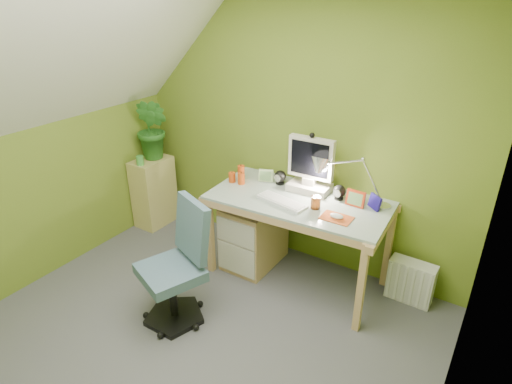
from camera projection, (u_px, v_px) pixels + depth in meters
The scene contains 23 objects.
floor at pixel (178, 356), 2.96m from camera, with size 3.20×3.20×0.01m, color #535359.
wall_back at pixel (294, 129), 3.64m from camera, with size 3.20×0.01×2.40m, color olive.
wall_left at pixel (6, 149), 3.21m from camera, with size 0.01×3.20×2.40m, color olive.
wall_right at pixel (463, 302), 1.65m from camera, with size 0.01×3.20×2.40m, color olive.
slope_ceiling at pixel (33, 67), 2.64m from camera, with size 1.10×3.20×1.10m, color white.
desk at pixel (297, 239), 3.59m from camera, with size 1.43×0.72×0.77m, color tan, non-canonical shape.
monitor at pixel (311, 159), 3.44m from camera, with size 0.41×0.24×0.57m, color beige, non-canonical shape.
speaker_left at pixel (280, 177), 3.65m from camera, with size 0.10×0.10×0.12m, color black, non-canonical shape.
speaker_right at pixel (339, 192), 3.39m from camera, with size 0.10×0.10×0.12m, color black, non-canonical shape.
keyboard at pixel (282, 201), 3.35m from camera, with size 0.42×0.13×0.02m, color white.
mousepad at pixel (336, 218), 3.13m from camera, with size 0.23×0.16×0.01m, color #BD4B1D.
mouse at pixel (337, 216), 3.12m from camera, with size 0.10×0.07×0.04m, color white.
amber_tumbler at pixel (316, 202), 3.25m from camera, with size 0.08×0.08×0.10m, color #8E4214.
candle_cluster at pixel (238, 174), 3.70m from camera, with size 0.18×0.15×0.13m, color #CD4711, non-canonical shape.
photo_frame_red at pixel (355, 198), 3.28m from camera, with size 0.15×0.02×0.13m, color red.
photo_frame_blue at pixel (375, 202), 3.25m from camera, with size 0.13×0.02×0.11m, color navy.
photo_frame_green at pixel (266, 176), 3.70m from camera, with size 0.13×0.02×0.11m, color #ABC789.
desk_lamp at pixel (365, 170), 3.22m from camera, with size 0.53×0.23×0.57m, color #AFB0B4, non-canonical shape.
side_ledge at pixel (154, 192), 4.47m from camera, with size 0.27×0.41×0.72m, color tan.
potted_plant at pixel (153, 129), 4.20m from camera, with size 0.34×0.28×0.62m, color #2B6822.
green_cup at pixel (140, 160), 4.17m from camera, with size 0.07×0.07×0.09m, color green.
task_chair at pixel (170, 272), 3.10m from camera, with size 0.48×0.48×0.87m, color #466173, non-canonical shape.
radiator at pixel (411, 281), 3.41m from camera, with size 0.35×0.14×0.35m, color silver.
Camera 1 is at (1.63, -1.53, 2.30)m, focal length 30.00 mm.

